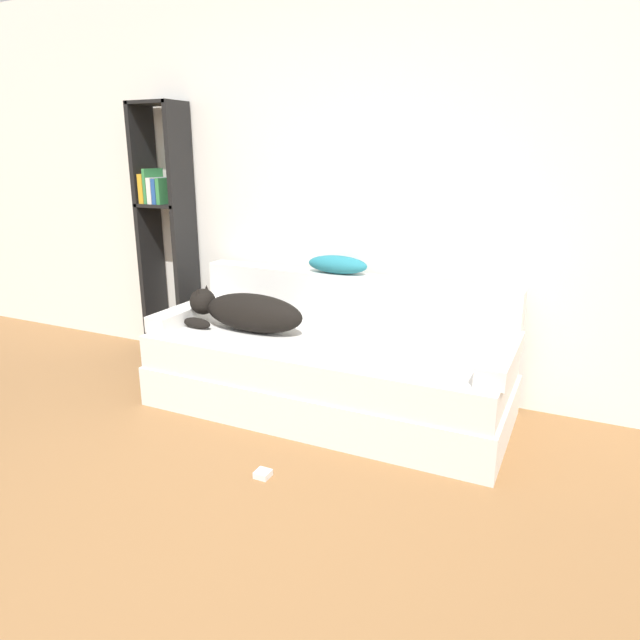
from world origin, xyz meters
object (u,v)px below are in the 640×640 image
object	(u,v)px
dog	(246,312)
power_adapter	(263,474)
couch	(327,376)
bookshelf	(165,222)
throw_pillow	(337,265)
laptop	(332,343)

from	to	relation	value
dog	power_adapter	distance (m)	1.13
couch	bookshelf	xyz separation A→B (m)	(-1.51, 0.39, 0.82)
throw_pillow	couch	bearing A→B (deg)	-75.23
dog	laptop	bearing A→B (deg)	-1.13
couch	bookshelf	size ratio (longest dim) A/B	1.15
laptop	couch	bearing A→B (deg)	150.72
power_adapter	dog	bearing A→B (deg)	126.26
power_adapter	throw_pillow	bearing A→B (deg)	96.61
couch	laptop	xyz separation A→B (m)	(0.06, -0.06, 0.24)
laptop	throw_pillow	size ratio (longest dim) A/B	0.82
laptop	power_adapter	size ratio (longest dim) A/B	4.59
couch	laptop	world-z (taller)	laptop
throw_pillow	bookshelf	size ratio (longest dim) A/B	0.22
bookshelf	laptop	bearing A→B (deg)	-15.80
couch	power_adapter	distance (m)	0.87
dog	bookshelf	xyz separation A→B (m)	(-0.97, 0.43, 0.47)
bookshelf	throw_pillow	bearing A→B (deg)	-0.66
bookshelf	power_adapter	bearing A→B (deg)	-38.30
dog	bookshelf	bearing A→B (deg)	155.95
power_adapter	bookshelf	bearing A→B (deg)	141.70
couch	throw_pillow	xyz separation A→B (m)	(-0.10, 0.37, 0.62)
dog	laptop	world-z (taller)	dog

